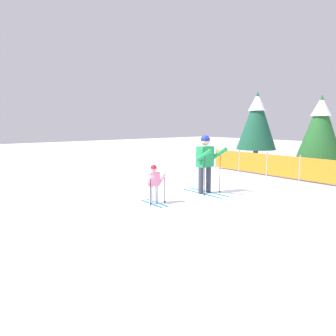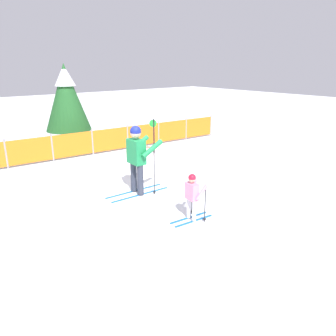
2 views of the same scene
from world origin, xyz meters
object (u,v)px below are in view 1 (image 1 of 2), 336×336
(skier_adult, at_px, (206,159))
(safety_fence, at_px, (319,171))
(conifer_far, at_px, (320,126))
(conifer_near, at_px, (257,120))
(skier_child, at_px, (154,181))

(skier_adult, relative_size, safety_fence, 0.17)
(conifer_far, relative_size, conifer_near, 0.88)
(conifer_far, bearing_deg, skier_adult, -96.23)
(conifer_near, bearing_deg, skier_adult, -65.68)
(safety_fence, bearing_deg, conifer_near, 148.25)
(skier_child, bearing_deg, conifer_far, 90.18)
(skier_child, distance_m, safety_fence, 6.46)
(skier_adult, distance_m, conifer_far, 6.12)
(safety_fence, bearing_deg, skier_adult, -110.19)
(skier_adult, relative_size, skier_child, 1.70)
(conifer_far, bearing_deg, conifer_near, 163.03)
(skier_child, distance_m, conifer_near, 9.97)
(safety_fence, bearing_deg, conifer_far, 116.76)
(conifer_near, bearing_deg, safety_fence, -31.75)
(skier_child, relative_size, conifer_near, 0.28)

